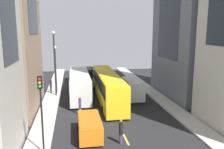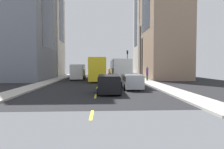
# 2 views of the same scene
# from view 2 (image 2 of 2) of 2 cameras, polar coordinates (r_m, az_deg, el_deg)

# --- Properties ---
(ground_plane) EXTENTS (40.30, 40.30, 0.00)m
(ground_plane) POSITION_cam_2_polar(r_m,az_deg,el_deg) (31.11, -3.82, -1.89)
(ground_plane) COLOR black
(sidewalk_west) EXTENTS (2.05, 44.00, 0.15)m
(sidewalk_west) POSITION_cam_2_polar(r_m,az_deg,el_deg) (31.80, 9.13, -1.68)
(sidewalk_west) COLOR #B2ADA3
(sidewalk_west) RESTS_ON ground
(sidewalk_east) EXTENTS (2.05, 44.00, 0.15)m
(sidewalk_east) POSITION_cam_2_polar(r_m,az_deg,el_deg) (32.03, -16.68, -1.73)
(sidewalk_east) COLOR #B2ADA3
(sidewalk_east) RESTS_ON ground
(lane_stripe_0) EXTENTS (0.16, 2.00, 0.01)m
(lane_stripe_0) POSITION_cam_2_polar(r_m,az_deg,el_deg) (52.07, -3.44, -0.02)
(lane_stripe_0) COLOR yellow
(lane_stripe_0) RESTS_ON ground
(lane_stripe_1) EXTENTS (0.16, 2.00, 0.01)m
(lane_stripe_1) POSITION_cam_2_polar(r_m,az_deg,el_deg) (46.08, -3.51, -0.38)
(lane_stripe_1) COLOR yellow
(lane_stripe_1) RESTS_ON ground
(lane_stripe_2) EXTENTS (0.16, 2.00, 0.01)m
(lane_stripe_2) POSITION_cam_2_polar(r_m,az_deg,el_deg) (40.09, -3.61, -0.85)
(lane_stripe_2) COLOR yellow
(lane_stripe_2) RESTS_ON ground
(lane_stripe_3) EXTENTS (0.16, 2.00, 0.01)m
(lane_stripe_3) POSITION_cam_2_polar(r_m,az_deg,el_deg) (34.10, -3.74, -1.48)
(lane_stripe_3) COLOR yellow
(lane_stripe_3) RESTS_ON ground
(lane_stripe_4) EXTENTS (0.16, 2.00, 0.01)m
(lane_stripe_4) POSITION_cam_2_polar(r_m,az_deg,el_deg) (28.12, -3.92, -2.37)
(lane_stripe_4) COLOR yellow
(lane_stripe_4) RESTS_ON ground
(lane_stripe_5) EXTENTS (0.16, 2.00, 0.01)m
(lane_stripe_5) POSITION_cam_2_polar(r_m,az_deg,el_deg) (22.15, -4.20, -3.75)
(lane_stripe_5) COLOR yellow
(lane_stripe_5) RESTS_ON ground
(lane_stripe_6) EXTENTS (0.16, 2.00, 0.01)m
(lane_stripe_6) POSITION_cam_2_polar(r_m,az_deg,el_deg) (16.21, -4.69, -6.15)
(lane_stripe_6) COLOR yellow
(lane_stripe_6) RESTS_ON ground
(lane_stripe_7) EXTENTS (0.16, 2.00, 0.01)m
(lane_stripe_7) POSITION_cam_2_polar(r_m,az_deg,el_deg) (10.33, -5.75, -11.28)
(lane_stripe_7) COLOR yellow
(lane_stripe_7) RESTS_ON ground
(building_west_0) EXTENTS (6.24, 7.36, 29.92)m
(building_west_0) POSITION_cam_2_polar(r_m,az_deg,el_deg) (49.54, 10.43, 17.25)
(building_west_0) COLOR #B7B2A8
(building_west_0) RESTS_ON ground
(building_east_1) EXTENTS (6.90, 11.99, 23.33)m
(building_east_1) POSITION_cam_2_polar(r_m,az_deg,el_deg) (37.37, -22.99, 16.71)
(building_east_1) COLOR slate
(building_east_1) RESTS_ON ground
(city_bus_white) EXTENTS (2.81, 11.15, 3.35)m
(city_bus_white) POSITION_cam_2_polar(r_m,az_deg,el_deg) (32.69, 2.17, 1.86)
(city_bus_white) COLOR silver
(city_bus_white) RESTS_ON ground
(streetcar_yellow) EXTENTS (2.70, 14.95, 3.59)m
(streetcar_yellow) POSITION_cam_2_polar(r_m,az_deg,el_deg) (34.67, -3.94, 2.10)
(streetcar_yellow) COLOR yellow
(streetcar_yellow) RESTS_ON ground
(delivery_van_white) EXTENTS (2.25, 5.02, 2.58)m
(delivery_van_white) POSITION_cam_2_polar(r_m,az_deg,el_deg) (34.76, -9.57, 1.06)
(delivery_van_white) COLOR white
(delivery_van_white) RESTS_ON ground
(car_black_0) EXTENTS (1.99, 4.18, 1.60)m
(car_black_0) POSITION_cam_2_polar(r_m,az_deg,el_deg) (17.75, -0.99, -2.32)
(car_black_0) COLOR black
(car_black_0) RESTS_ON ground
(car_silver_1) EXTENTS (1.93, 4.53, 1.54)m
(car_silver_1) POSITION_cam_2_polar(r_m,az_deg,el_deg) (21.20, 5.60, -1.59)
(car_silver_1) COLOR #B7BABF
(car_silver_1) RESTS_ON ground
(car_orange_2) EXTENTS (2.08, 4.39, 1.70)m
(car_orange_2) POSITION_cam_2_polar(r_m,az_deg,el_deg) (45.00, 0.23, 0.82)
(car_orange_2) COLOR orange
(car_orange_2) RESTS_ON ground
(pedestrian_crossing_near) EXTENTS (0.30, 0.30, 2.07)m
(pedestrian_crossing_near) POSITION_cam_2_polar(r_m,az_deg,el_deg) (39.64, 1.56, 0.71)
(pedestrian_crossing_near) COLOR gray
(pedestrian_crossing_near) RESTS_ON ground
(pedestrian_crossing_mid) EXTENTS (0.33, 0.33, 2.04)m
(pedestrian_crossing_mid) POSITION_cam_2_polar(r_m,az_deg,el_deg) (46.64, -2.80, 0.99)
(pedestrian_crossing_mid) COLOR #593372
(pedestrian_crossing_mid) RESTS_ON ground
(pedestrian_waiting_curb) EXTENTS (0.33, 0.33, 2.12)m
(pedestrian_waiting_curb) POSITION_cam_2_polar(r_m,az_deg,el_deg) (31.04, 9.92, 0.42)
(pedestrian_waiting_curb) COLOR #336B38
(pedestrian_waiting_curb) RESTS_ON ground
(traffic_light_near_corner) EXTENTS (0.32, 0.44, 5.74)m
(traffic_light_near_corner) POSITION_cam_2_polar(r_m,az_deg,el_deg) (47.70, 4.34, 4.70)
(traffic_light_near_corner) COLOR black
(traffic_light_near_corner) RESTS_ON ground
(streetlamp_near) EXTENTS (0.44, 0.44, 8.74)m
(streetlamp_near) POSITION_cam_2_polar(r_m,az_deg,el_deg) (32.32, 8.06, 7.78)
(streetlamp_near) COLOR black
(streetlamp_near) RESTS_ON ground
(streetlamp_far) EXTENTS (0.44, 0.44, 6.72)m
(streetlamp_far) POSITION_cam_2_polar(r_m,az_deg,el_deg) (30.99, 8.50, 6.00)
(streetlamp_far) COLOR black
(streetlamp_far) RESTS_ON ground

